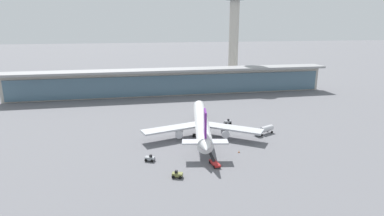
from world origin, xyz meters
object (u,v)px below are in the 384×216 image
service_truck_near_nose_olive (177,175)px  safety_cone_alpha (201,151)px  service_truck_under_wing_grey (150,158)px  service_truck_by_tail_grey (265,130)px  control_tower (234,29)px  service_truck_mid_apron_grey (228,122)px  safety_cone_bravo (239,152)px  service_truck_on_taxiway_red (215,163)px  airliner_on_stand (202,123)px

service_truck_near_nose_olive → safety_cone_alpha: size_ratio=4.68×
service_truck_near_nose_olive → service_truck_under_wing_grey: bearing=118.1°
service_truck_by_tail_grey → control_tower: size_ratio=0.13×
service_truck_mid_apron_grey → service_truck_by_tail_grey: service_truck_by_tail_grey is taller
safety_cone_bravo → service_truck_by_tail_grey: bearing=44.5°
service_truck_mid_apron_grey → service_truck_by_tail_grey: size_ratio=0.34×
service_truck_mid_apron_grey → service_truck_on_taxiway_red: (-15.71, -37.21, -0.07)m
service_truck_on_taxiway_red → control_tower: control_tower is taller
airliner_on_stand → service_truck_on_taxiway_red: bearing=-94.5°
airliner_on_stand → service_truck_by_tail_grey: airliner_on_stand is taller
service_truck_mid_apron_grey → service_truck_near_nose_olive: bearing=-122.8°
service_truck_by_tail_grey → service_truck_mid_apron_grey: bearing=123.9°
service_truck_mid_apron_grey → service_truck_on_taxiway_red: service_truck_on_taxiway_red is taller
service_truck_near_nose_olive → service_truck_by_tail_grey: size_ratio=0.38×
service_truck_near_nose_olive → service_truck_under_wing_grey: same height
safety_cone_alpha → service_truck_under_wing_grey: bearing=-166.6°
control_tower → service_truck_on_taxiway_red: bearing=-110.5°
service_truck_under_wing_grey → service_truck_near_nose_olive: bearing=-61.9°
service_truck_near_nose_olive → service_truck_mid_apron_grey: (27.49, 42.60, 0.00)m
service_truck_near_nose_olive → safety_cone_alpha: (10.21, 16.05, -0.56)m
service_truck_on_taxiway_red → safety_cone_bravo: (10.18, 7.58, -0.49)m
service_truck_by_tail_grey → safety_cone_bravo: (-15.31, -15.06, -1.39)m
safety_cone_bravo → service_truck_under_wing_grey: bearing=-178.2°
airliner_on_stand → control_tower: (44.76, 99.78, 31.93)m
service_truck_on_taxiway_red → airliner_on_stand: bearing=85.5°
service_truck_near_nose_olive → service_truck_under_wing_grey: 13.69m
control_tower → safety_cone_alpha: control_tower is taller
safety_cone_bravo → airliner_on_stand: bearing=114.2°
service_truck_by_tail_grey → safety_cone_bravo: size_ratio=12.48×
service_truck_under_wing_grey → safety_cone_bravo: size_ratio=4.73×
service_truck_near_nose_olive → service_truck_mid_apron_grey: 50.70m
airliner_on_stand → service_truck_by_tail_grey: (23.45, -3.05, -3.04)m
service_truck_by_tail_grey → safety_cone_alpha: (-27.07, -11.98, -1.39)m
service_truck_mid_apron_grey → service_truck_on_taxiway_red: 40.39m
control_tower → service_truck_under_wing_grey: bearing=-118.7°
service_truck_by_tail_grey → safety_cone_alpha: size_ratio=12.48×
airliner_on_stand → service_truck_under_wing_grey: airliner_on_stand is taller
control_tower → safety_cone_bravo: control_tower is taller
service_truck_near_nose_olive → service_truck_on_taxiway_red: bearing=24.6°
service_truck_on_taxiway_red → control_tower: (46.80, 125.47, 35.86)m
safety_cone_alpha → control_tower: bearing=67.1°
airliner_on_stand → service_truck_by_tail_grey: bearing=-7.4°
safety_cone_alpha → airliner_on_stand: bearing=76.4°
service_truck_on_taxiway_red → safety_cone_alpha: service_truck_on_taxiway_red is taller
service_truck_by_tail_grey → service_truck_under_wing_grey: bearing=-160.0°
safety_cone_alpha → safety_cone_bravo: 12.16m
service_truck_near_nose_olive → safety_cone_bravo: service_truck_near_nose_olive is taller
control_tower → service_truck_mid_apron_grey: bearing=-109.4°
airliner_on_stand → safety_cone_alpha: size_ratio=80.49×
service_truck_under_wing_grey → service_truck_on_taxiway_red: size_ratio=0.48×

